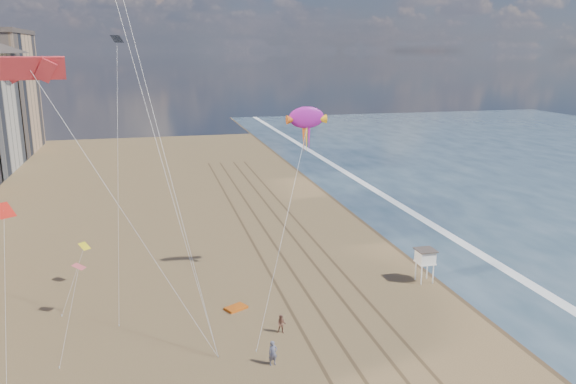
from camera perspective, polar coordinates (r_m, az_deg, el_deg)
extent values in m
plane|color=#42301E|center=(74.29, 11.85, -3.69)|extent=(260.00, 260.00, 0.00)
plane|color=white|center=(76.16, 14.71, -3.41)|extent=(260.00, 260.00, 0.00)
cube|color=brown|center=(59.08, -1.96, -8.10)|extent=(0.28, 120.00, 0.01)
cube|color=brown|center=(59.58, 0.32, -7.89)|extent=(0.28, 120.00, 0.01)
cube|color=brown|center=(60.27, 2.93, -7.64)|extent=(0.28, 120.00, 0.01)
cube|color=brown|center=(60.91, 4.93, -7.44)|extent=(0.28, 120.00, 0.01)
cylinder|color=white|center=(57.13, 13.40, -8.28)|extent=(0.13, 0.13, 1.88)
cylinder|color=white|center=(57.69, 14.52, -8.13)|extent=(0.13, 0.13, 1.88)
cylinder|color=white|center=(58.16, 12.84, -7.84)|extent=(0.13, 0.13, 1.88)
cylinder|color=white|center=(58.71, 13.94, -7.69)|extent=(0.13, 0.13, 1.88)
cube|color=white|center=(57.52, 13.74, -6.97)|extent=(1.67, 1.67, 0.13)
cube|color=white|center=(57.30, 13.78, -6.38)|extent=(1.57, 1.57, 1.15)
cube|color=#473D38|center=(57.07, 13.82, -5.74)|extent=(1.88, 1.88, 0.10)
cube|color=#D75A12|center=(51.27, -5.31, -11.64)|extent=(2.22, 1.94, 0.21)
ellipsoid|color=#AA1AA2|center=(53.80, 1.89, 7.58)|extent=(3.95, 0.74, 2.35)
cone|color=#D35613|center=(53.46, 0.42, 7.35)|extent=(1.06, 0.88, 0.88)
cone|color=yellow|center=(54.22, 3.34, 7.43)|extent=(1.06, 0.88, 0.88)
cylinder|color=silver|center=(48.32, -0.40, -3.55)|extent=(0.03, 0.03, 21.70)
imported|color=slate|center=(42.59, -1.55, -16.04)|extent=(0.75, 0.56, 1.88)
imported|color=#895745|center=(46.83, -0.67, -13.26)|extent=(0.94, 0.84, 1.59)
cube|color=red|center=(47.56, -24.83, 11.34)|extent=(5.23, 1.73, 1.78)
plane|color=black|center=(56.64, -16.99, 14.66)|extent=(1.53, 1.42, 0.70)
plane|color=#DE565A|center=(51.06, -20.47, -7.11)|extent=(1.30, 1.33, 0.35)
plane|color=red|center=(40.05, -26.90, -1.69)|extent=(1.78, 1.74, 0.76)
plane|color=yellow|center=(58.02, -19.98, -5.19)|extent=(1.39, 1.38, 0.54)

